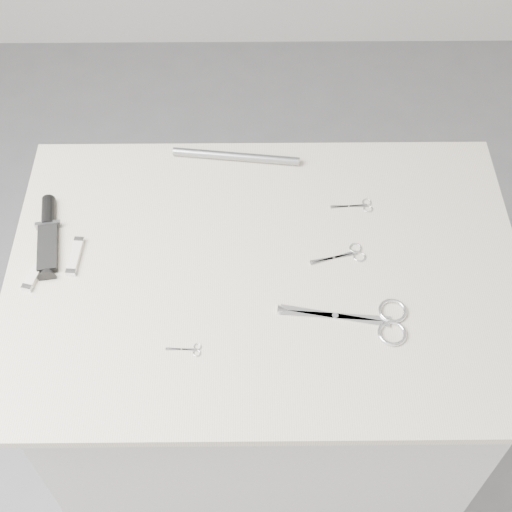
{
  "coord_description": "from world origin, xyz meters",
  "views": [
    {
      "loc": [
        -0.02,
        -0.82,
        2.03
      ],
      "look_at": [
        -0.02,
        0.03,
        0.92
      ],
      "focal_mm": 50.0,
      "sensor_mm": 36.0,
      "label": 1
    }
  ],
  "objects_px": {
    "large_shears": "(372,320)",
    "sheathed_knife": "(48,232)",
    "pocket_knife_a": "(36,271)",
    "plinth": "(263,383)",
    "pocket_knife_b": "(75,256)",
    "embroidery_scissors_a": "(347,255)",
    "tiny_scissors": "(189,350)",
    "embroidery_scissors_b": "(358,206)",
    "metal_rail": "(236,156)"
  },
  "relations": [
    {
      "from": "large_shears",
      "to": "sheathed_knife",
      "type": "relative_size",
      "value": 1.24
    },
    {
      "from": "sheathed_knife",
      "to": "pocket_knife_a",
      "type": "xyz_separation_m",
      "value": [
        -0.01,
        -0.1,
        -0.0
      ]
    },
    {
      "from": "plinth",
      "to": "pocket_knife_b",
      "type": "height_order",
      "value": "pocket_knife_b"
    },
    {
      "from": "embroidery_scissors_a",
      "to": "pocket_knife_a",
      "type": "bearing_deg",
      "value": 168.61
    },
    {
      "from": "pocket_knife_b",
      "to": "embroidery_scissors_a",
      "type": "bearing_deg",
      "value": -86.07
    },
    {
      "from": "pocket_knife_b",
      "to": "sheathed_knife",
      "type": "bearing_deg",
      "value": 49.3
    },
    {
      "from": "large_shears",
      "to": "embroidery_scissors_a",
      "type": "bearing_deg",
      "value": 110.41
    },
    {
      "from": "tiny_scissors",
      "to": "embroidery_scissors_b",
      "type": "bearing_deg",
      "value": 47.91
    },
    {
      "from": "large_shears",
      "to": "sheathed_knife",
      "type": "bearing_deg",
      "value": 169.52
    },
    {
      "from": "sheathed_knife",
      "to": "embroidery_scissors_b",
      "type": "bearing_deg",
      "value": -92.52
    },
    {
      "from": "pocket_knife_b",
      "to": "metal_rail",
      "type": "bearing_deg",
      "value": -45.51
    },
    {
      "from": "tiny_scissors",
      "to": "large_shears",
      "type": "bearing_deg",
      "value": 12.56
    },
    {
      "from": "embroidery_scissors_a",
      "to": "metal_rail",
      "type": "xyz_separation_m",
      "value": [
        -0.22,
        0.27,
        0.01
      ]
    },
    {
      "from": "plinth",
      "to": "sheathed_knife",
      "type": "xyz_separation_m",
      "value": [
        -0.43,
        0.09,
        0.48
      ]
    },
    {
      "from": "pocket_knife_a",
      "to": "pocket_knife_b",
      "type": "distance_m",
      "value": 0.08
    },
    {
      "from": "embroidery_scissors_a",
      "to": "tiny_scissors",
      "type": "height_order",
      "value": "same"
    },
    {
      "from": "large_shears",
      "to": "tiny_scissors",
      "type": "relative_size",
      "value": 3.76
    },
    {
      "from": "embroidery_scissors_a",
      "to": "pocket_knife_a",
      "type": "relative_size",
      "value": 1.21
    },
    {
      "from": "large_shears",
      "to": "tiny_scissors",
      "type": "distance_m",
      "value": 0.34
    },
    {
      "from": "pocket_knife_a",
      "to": "metal_rail",
      "type": "distance_m",
      "value": 0.49
    },
    {
      "from": "embroidery_scissors_b",
      "to": "pocket_knife_b",
      "type": "distance_m",
      "value": 0.58
    },
    {
      "from": "pocket_knife_a",
      "to": "tiny_scissors",
      "type": "bearing_deg",
      "value": -105.2
    },
    {
      "from": "plinth",
      "to": "metal_rail",
      "type": "xyz_separation_m",
      "value": [
        -0.06,
        0.3,
        0.48
      ]
    },
    {
      "from": "plinth",
      "to": "embroidery_scissors_a",
      "type": "relative_size",
      "value": 8.12
    },
    {
      "from": "plinth",
      "to": "tiny_scissors",
      "type": "bearing_deg",
      "value": -127.98
    },
    {
      "from": "embroidery_scissors_a",
      "to": "sheathed_knife",
      "type": "relative_size",
      "value": 0.58
    },
    {
      "from": "embroidery_scissors_a",
      "to": "embroidery_scissors_b",
      "type": "height_order",
      "value": "same"
    },
    {
      "from": "tiny_scissors",
      "to": "embroidery_scissors_a",
      "type": "bearing_deg",
      "value": 37.59
    },
    {
      "from": "plinth",
      "to": "embroidery_scissors_a",
      "type": "height_order",
      "value": "embroidery_scissors_a"
    },
    {
      "from": "metal_rail",
      "to": "embroidery_scissors_a",
      "type": "bearing_deg",
      "value": -50.6
    },
    {
      "from": "plinth",
      "to": "pocket_knife_a",
      "type": "distance_m",
      "value": 0.65
    },
    {
      "from": "large_shears",
      "to": "pocket_knife_a",
      "type": "height_order",
      "value": "pocket_knife_a"
    },
    {
      "from": "embroidery_scissors_b",
      "to": "pocket_knife_a",
      "type": "xyz_separation_m",
      "value": [
        -0.63,
        -0.17,
        0.0
      ]
    },
    {
      "from": "tiny_scissors",
      "to": "pocket_knife_b",
      "type": "height_order",
      "value": "pocket_knife_b"
    },
    {
      "from": "tiny_scissors",
      "to": "pocket_knife_b",
      "type": "xyz_separation_m",
      "value": [
        -0.23,
        0.21,
        0.0
      ]
    },
    {
      "from": "plinth",
      "to": "sheathed_knife",
      "type": "relative_size",
      "value": 4.71
    },
    {
      "from": "embroidery_scissors_a",
      "to": "sheathed_knife",
      "type": "height_order",
      "value": "sheathed_knife"
    },
    {
      "from": "embroidery_scissors_b",
      "to": "large_shears",
      "type": "bearing_deg",
      "value": -93.11
    },
    {
      "from": "tiny_scissors",
      "to": "metal_rail",
      "type": "relative_size",
      "value": 0.23
    },
    {
      "from": "large_shears",
      "to": "sheathed_knife",
      "type": "distance_m",
      "value": 0.66
    },
    {
      "from": "plinth",
      "to": "embroidery_scissors_a",
      "type": "distance_m",
      "value": 0.5
    },
    {
      "from": "plinth",
      "to": "metal_rail",
      "type": "height_order",
      "value": "metal_rail"
    },
    {
      "from": "pocket_knife_b",
      "to": "embroidery_scissors_b",
      "type": "bearing_deg",
      "value": -73.35
    },
    {
      "from": "plinth",
      "to": "pocket_knife_b",
      "type": "relative_size",
      "value": 9.94
    },
    {
      "from": "tiny_scissors",
      "to": "plinth",
      "type": "bearing_deg",
      "value": 54.53
    },
    {
      "from": "metal_rail",
      "to": "tiny_scissors",
      "type": "bearing_deg",
      "value": -99.54
    },
    {
      "from": "large_shears",
      "to": "sheathed_knife",
      "type": "xyz_separation_m",
      "value": [
        -0.63,
        0.21,
        0.0
      ]
    },
    {
      "from": "embroidery_scissors_b",
      "to": "sheathed_knife",
      "type": "relative_size",
      "value": 0.45
    },
    {
      "from": "plinth",
      "to": "metal_rail",
      "type": "relative_size",
      "value": 3.24
    },
    {
      "from": "large_shears",
      "to": "pocket_knife_a",
      "type": "relative_size",
      "value": 2.58
    }
  ]
}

